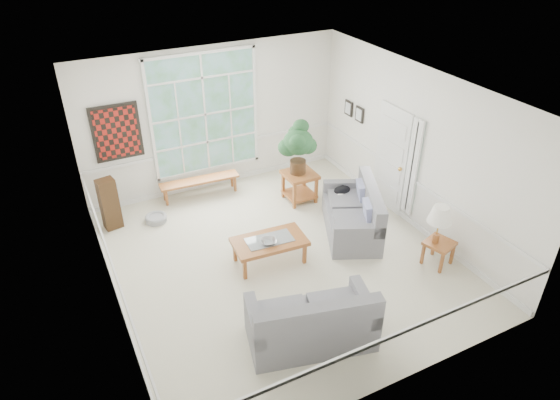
% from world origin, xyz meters
% --- Properties ---
extents(floor, '(5.50, 6.00, 0.01)m').
position_xyz_m(floor, '(0.00, 0.00, -0.01)').
color(floor, beige).
rests_on(floor, ground).
extents(ceiling, '(5.50, 6.00, 0.02)m').
position_xyz_m(ceiling, '(0.00, 0.00, 3.00)').
color(ceiling, white).
rests_on(ceiling, ground).
extents(wall_back, '(5.50, 0.02, 3.00)m').
position_xyz_m(wall_back, '(0.00, 3.00, 1.50)').
color(wall_back, white).
rests_on(wall_back, ground).
extents(wall_front, '(5.50, 0.02, 3.00)m').
position_xyz_m(wall_front, '(0.00, -3.00, 1.50)').
color(wall_front, white).
rests_on(wall_front, ground).
extents(wall_left, '(0.02, 6.00, 3.00)m').
position_xyz_m(wall_left, '(-2.75, 0.00, 1.50)').
color(wall_left, white).
rests_on(wall_left, ground).
extents(wall_right, '(0.02, 6.00, 3.00)m').
position_xyz_m(wall_right, '(2.75, 0.00, 1.50)').
color(wall_right, white).
rests_on(wall_right, ground).
extents(window_back, '(2.30, 0.08, 2.40)m').
position_xyz_m(window_back, '(-0.20, 2.96, 1.65)').
color(window_back, white).
rests_on(window_back, wall_back).
extents(entry_door, '(0.08, 0.90, 2.10)m').
position_xyz_m(entry_door, '(2.71, 0.60, 1.05)').
color(entry_door, white).
rests_on(entry_door, floor).
extents(door_sidelight, '(0.08, 0.26, 1.90)m').
position_xyz_m(door_sidelight, '(2.71, -0.03, 1.15)').
color(door_sidelight, white).
rests_on(door_sidelight, wall_right).
extents(wall_art, '(0.90, 0.06, 1.10)m').
position_xyz_m(wall_art, '(-1.95, 2.95, 1.60)').
color(wall_art, '#5B1510').
rests_on(wall_art, wall_back).
extents(wall_frame_near, '(0.04, 0.26, 0.32)m').
position_xyz_m(wall_frame_near, '(2.71, 1.75, 1.55)').
color(wall_frame_near, black).
rests_on(wall_frame_near, wall_right).
extents(wall_frame_far, '(0.04, 0.26, 0.32)m').
position_xyz_m(wall_frame_far, '(2.71, 2.15, 1.55)').
color(wall_frame_far, black).
rests_on(wall_frame_far, wall_right).
extents(loveseat_right, '(1.53, 1.93, 0.93)m').
position_xyz_m(loveseat_right, '(1.55, 0.13, 0.46)').
color(loveseat_right, slate).
rests_on(loveseat_right, floor).
extents(loveseat_front, '(1.90, 1.29, 0.94)m').
position_xyz_m(loveseat_front, '(-0.46, -1.85, 0.47)').
color(loveseat_front, slate).
rests_on(loveseat_front, floor).
extents(coffee_table, '(1.28, 0.76, 0.46)m').
position_xyz_m(coffee_table, '(-0.20, -0.01, 0.23)').
color(coffee_table, brown).
rests_on(coffee_table, floor).
extents(pewter_bowl, '(0.38, 0.38, 0.08)m').
position_xyz_m(pewter_bowl, '(-0.26, -0.08, 0.50)').
color(pewter_bowl, '#939398').
rests_on(pewter_bowl, coffee_table).
extents(window_bench, '(1.66, 0.43, 0.38)m').
position_xyz_m(window_bench, '(-0.53, 2.65, 0.19)').
color(window_bench, brown).
rests_on(window_bench, floor).
extents(end_table, '(0.63, 0.63, 0.62)m').
position_xyz_m(end_table, '(1.24, 1.57, 0.31)').
color(end_table, brown).
rests_on(end_table, floor).
extents(houseplant, '(0.68, 0.68, 1.10)m').
position_xyz_m(houseplant, '(1.21, 1.61, 1.17)').
color(houseplant, '#204A27').
rests_on(houseplant, end_table).
extents(side_table, '(0.55, 0.55, 0.45)m').
position_xyz_m(side_table, '(2.33, -1.34, 0.22)').
color(side_table, brown).
rests_on(side_table, floor).
extents(table_lamp, '(0.42, 0.42, 0.69)m').
position_xyz_m(table_lamp, '(2.26, -1.29, 0.80)').
color(table_lamp, silver).
rests_on(table_lamp, side_table).
extents(pet_bed, '(0.50, 0.50, 0.13)m').
position_xyz_m(pet_bed, '(-1.62, 2.12, 0.06)').
color(pet_bed, gray).
rests_on(pet_bed, floor).
extents(floor_speaker, '(0.36, 0.30, 1.02)m').
position_xyz_m(floor_speaker, '(-2.40, 2.30, 0.51)').
color(floor_speaker, '#3A2513').
rests_on(floor_speaker, floor).
extents(cat, '(0.36, 0.27, 0.16)m').
position_xyz_m(cat, '(1.71, 0.73, 0.56)').
color(cat, black).
rests_on(cat, loveseat_right).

